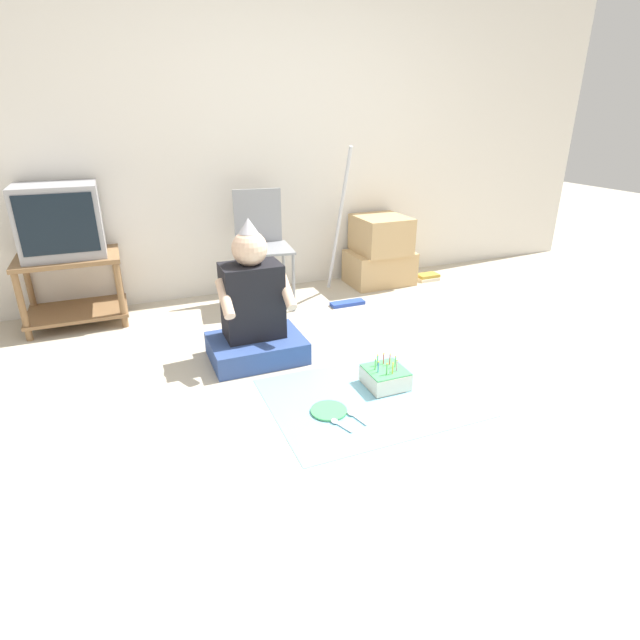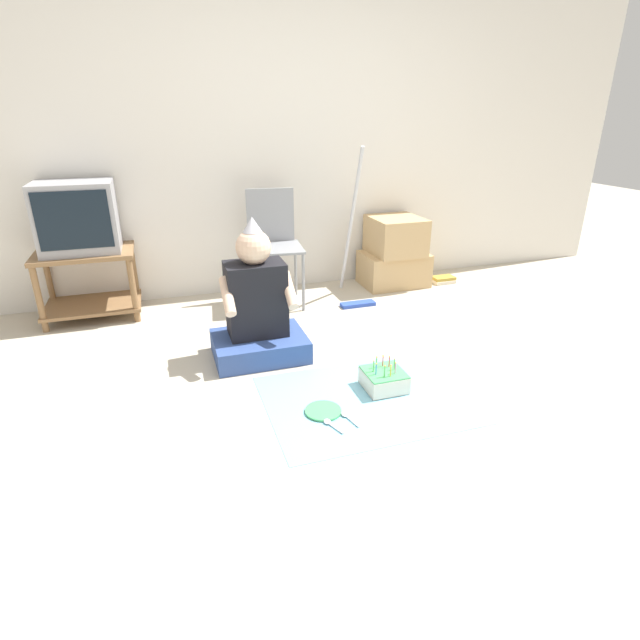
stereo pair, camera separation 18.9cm
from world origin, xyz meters
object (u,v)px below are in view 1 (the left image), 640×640
(paper_plate, at_px, (329,410))
(tv, at_px, (60,221))
(birthday_cake, at_px, (385,377))
(dust_mop, at_px, (343,259))
(folding_chair, at_px, (261,239))
(cardboard_box_stack, at_px, (380,252))
(book_pile, at_px, (427,277))
(person_seated, at_px, (254,313))

(paper_plate, bearing_deg, tv, 124.46)
(birthday_cake, bearing_deg, dust_mop, 75.63)
(dust_mop, bearing_deg, birthday_cake, -104.37)
(tv, xyz_separation_m, folding_chair, (1.38, -0.11, -0.23))
(birthday_cake, bearing_deg, tv, 134.35)
(cardboard_box_stack, bearing_deg, book_pile, -11.32)
(cardboard_box_stack, bearing_deg, birthday_cake, -117.29)
(birthday_cake, distance_m, paper_plate, 0.42)
(book_pile, height_order, birthday_cake, birthday_cake)
(tv, bearing_deg, person_seated, -44.45)
(birthday_cake, bearing_deg, paper_plate, -162.42)
(cardboard_box_stack, bearing_deg, paper_plate, -125.19)
(cardboard_box_stack, distance_m, person_seated, 1.75)
(cardboard_box_stack, bearing_deg, person_seated, -144.79)
(folding_chair, height_order, birthday_cake, folding_chair)
(tv, height_order, cardboard_box_stack, tv)
(dust_mop, relative_size, birthday_cake, 5.48)
(book_pile, bearing_deg, person_seated, -154.10)
(folding_chair, height_order, cardboard_box_stack, folding_chair)
(book_pile, xyz_separation_m, paper_plate, (-1.71, -1.68, -0.02))
(tv, relative_size, book_pile, 2.63)
(cardboard_box_stack, xyz_separation_m, book_pile, (0.46, -0.09, -0.26))
(folding_chair, xyz_separation_m, book_pile, (1.57, -0.01, -0.50))
(folding_chair, distance_m, book_pile, 1.64)
(cardboard_box_stack, distance_m, book_pile, 0.54)
(folding_chair, bearing_deg, dust_mop, -19.46)
(cardboard_box_stack, relative_size, dust_mop, 0.50)
(book_pile, bearing_deg, birthday_cake, -130.09)
(cardboard_box_stack, distance_m, dust_mop, 0.58)
(paper_plate, bearing_deg, cardboard_box_stack, 54.81)
(book_pile, distance_m, paper_plate, 2.40)
(folding_chair, relative_size, book_pile, 4.47)
(folding_chair, bearing_deg, cardboard_box_stack, 4.04)
(tv, xyz_separation_m, book_pile, (2.95, -0.12, -0.73))
(tv, distance_m, cardboard_box_stack, 2.53)
(tv, relative_size, paper_plate, 2.76)
(dust_mop, bearing_deg, book_pile, 11.77)
(tv, relative_size, folding_chair, 0.59)
(book_pile, relative_size, person_seated, 0.23)
(person_seated, relative_size, paper_plate, 4.63)
(dust_mop, xyz_separation_m, birthday_cake, (-0.35, -1.35, -0.30))
(folding_chair, height_order, dust_mop, dust_mop)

